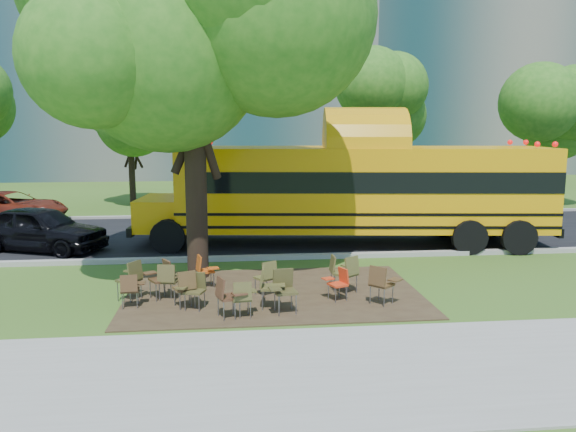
{
  "coord_description": "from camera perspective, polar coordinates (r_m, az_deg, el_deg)",
  "views": [
    {
      "loc": [
        -0.03,
        -13.53,
        4.02
      ],
      "look_at": [
        1.73,
        3.13,
        1.31
      ],
      "focal_mm": 35.0,
      "sensor_mm": 36.0,
      "label": 1
    }
  ],
  "objects": [
    {
      "name": "building_right",
      "position": [
        57.49,
        19.67,
        17.15
      ],
      "size": [
        30.0,
        16.0,
        25.0
      ],
      "primitive_type": "cube",
      "color": "gray",
      "rests_on": "ground"
    },
    {
      "name": "dirt_patch",
      "position": [
        13.67,
        -1.46,
        -7.84
      ],
      "size": [
        7.0,
        4.5,
        0.03
      ],
      "primitive_type": "cube",
      "color": "#382819",
      "rests_on": "ground"
    },
    {
      "name": "chair_10",
      "position": [
        14.14,
        -8.53,
        -5.25
      ],
      "size": [
        0.6,
        0.57,
        0.84
      ],
      "rotation": [
        0.0,
        0.0,
        -1.32
      ],
      "color": "#B44A13",
      "rests_on": "ground"
    },
    {
      "name": "chair_2",
      "position": [
        12.66,
        -10.3,
        -6.89
      ],
      "size": [
        0.6,
        0.7,
        0.88
      ],
      "rotation": [
        0.0,
        0.0,
        0.43
      ],
      "color": "#513A1C",
      "rests_on": "ground"
    },
    {
      "name": "main_tree",
      "position": [
        14.9,
        -9.71,
        17.36
      ],
      "size": [
        7.2,
        7.2,
        9.79
      ],
      "color": "black",
      "rests_on": "ground"
    },
    {
      "name": "kerb_far",
      "position": [
        24.95,
        -5.88,
        0.03
      ],
      "size": [
        80.0,
        0.25,
        0.14
      ],
      "primitive_type": "cube",
      "color": "gray",
      "rests_on": "ground"
    },
    {
      "name": "asphalt_road",
      "position": [
        20.92,
        -5.84,
        -1.88
      ],
      "size": [
        80.0,
        8.0,
        0.04
      ],
      "primitive_type": "cube",
      "color": "black",
      "rests_on": "ground"
    },
    {
      "name": "chair_5",
      "position": [
        12.14,
        -0.48,
        -7.18
      ],
      "size": [
        0.65,
        0.65,
        0.96
      ],
      "rotation": [
        0.0,
        0.0,
        3.3
      ],
      "color": "#423C1C",
      "rests_on": "ground"
    },
    {
      "name": "chair_14",
      "position": [
        11.85,
        -6.25,
        -7.84
      ],
      "size": [
        0.69,
        0.62,
        0.9
      ],
      "rotation": [
        0.0,
        0.0,
        5.06
      ],
      "color": "#472919",
      "rests_on": "ground"
    },
    {
      "name": "ground",
      "position": [
        14.12,
        -5.71,
        -7.4
      ],
      "size": [
        160.0,
        160.0,
        0.0
      ],
      "primitive_type": "plane",
      "color": "#38561B",
      "rests_on": "ground"
    },
    {
      "name": "school_bus",
      "position": [
        18.93,
        7.23,
        2.73
      ],
      "size": [
        13.76,
        4.42,
        3.31
      ],
      "rotation": [
        0.0,
        0.0,
        -0.11
      ],
      "color": "orange",
      "rests_on": "ground"
    },
    {
      "name": "chair_15",
      "position": [
        12.4,
        -2.02,
        -6.87
      ],
      "size": [
        0.56,
        0.66,
        0.96
      ],
      "rotation": [
        0.0,
        0.0,
        4.62
      ],
      "color": "#4D4921",
      "rests_on": "ground"
    },
    {
      "name": "bg_tree_3",
      "position": [
        28.7,
        10.42,
        11.06
      ],
      "size": [
        5.6,
        5.6,
        7.84
      ],
      "color": "black",
      "rests_on": "ground"
    },
    {
      "name": "bg_tree_2",
      "position": [
        29.95,
        -15.79,
        9.21
      ],
      "size": [
        4.8,
        4.8,
        6.62
      ],
      "color": "black",
      "rests_on": "ground"
    },
    {
      "name": "chair_3",
      "position": [
        12.57,
        -9.49,
        -7.13
      ],
      "size": [
        0.66,
        0.52,
        0.83
      ],
      "rotation": [
        0.0,
        0.0,
        2.8
      ],
      "color": "#45401E",
      "rests_on": "ground"
    },
    {
      "name": "bg_tree_4",
      "position": [
        31.0,
        25.44,
        8.9
      ],
      "size": [
        5.0,
        5.0,
        6.85
      ],
      "color": "black",
      "rests_on": "ground"
    },
    {
      "name": "building_main",
      "position": [
        50.65,
        -15.7,
        16.77
      ],
      "size": [
        38.0,
        16.0,
        22.0
      ],
      "primitive_type": "cube",
      "color": "slate",
      "rests_on": "ground"
    },
    {
      "name": "chair_12",
      "position": [
        13.86,
        5.08,
        -5.39
      ],
      "size": [
        0.53,
        0.57,
        0.87
      ],
      "rotation": [
        0.0,
        0.0,
        4.75
      ],
      "color": "brown",
      "rests_on": "ground"
    },
    {
      "name": "bg_car_red",
      "position": [
        26.21,
        -26.37,
        0.83
      ],
      "size": [
        5.03,
        3.18,
        1.3
      ],
      "primitive_type": "imported",
      "rotation": [
        0.0,
        0.0,
        1.34
      ],
      "color": "maroon",
      "rests_on": "ground"
    },
    {
      "name": "chair_4",
      "position": [
        11.85,
        -4.6,
        -8.05
      ],
      "size": [
        0.55,
        0.55,
        0.83
      ],
      "rotation": [
        0.0,
        0.0,
        0.12
      ],
      "color": "#49451F",
      "rests_on": "ground"
    },
    {
      "name": "chair_13",
      "position": [
        13.57,
        6.15,
        -5.52
      ],
      "size": [
        0.64,
        0.8,
        0.95
      ],
      "rotation": [
        0.0,
        0.0,
        0.63
      ],
      "color": "brown",
      "rests_on": "ground"
    },
    {
      "name": "kerb_near",
      "position": [
        17.0,
        -5.78,
        -4.29
      ],
      "size": [
        80.0,
        0.25,
        0.14
      ],
      "primitive_type": "cube",
      "color": "gray",
      "rests_on": "ground"
    },
    {
      "name": "chair_11",
      "position": [
        13.33,
        -2.11,
        -5.94
      ],
      "size": [
        0.58,
        0.73,
        0.87
      ],
      "rotation": [
        0.0,
        0.0,
        0.57
      ],
      "color": "brown",
      "rests_on": "ground"
    },
    {
      "name": "chair_6",
      "position": [
        13.06,
        5.18,
        -6.57
      ],
      "size": [
        0.61,
        0.53,
        0.78
      ],
      "rotation": [
        0.0,
        0.0,
        1.97
      ],
      "color": "red",
      "rests_on": "ground"
    },
    {
      "name": "chair_1",
      "position": [
        13.29,
        -11.99,
        -6.15
      ],
      "size": [
        0.65,
        0.52,
        0.89
      ],
      "rotation": [
        0.0,
        0.0,
        -0.19
      ],
      "color": "#49421F",
      "rests_on": "ground"
    },
    {
      "name": "chair_7",
      "position": [
        12.8,
        9.49,
        -6.55
      ],
      "size": [
        0.8,
        0.63,
        0.93
      ],
      "rotation": [
        0.0,
        0.0,
        -0.83
      ],
      "color": "#4C331B",
      "rests_on": "ground"
    },
    {
      "name": "chair_8",
      "position": [
        13.52,
        -15.61,
        -5.87
      ],
      "size": [
        0.63,
        0.8,
        0.95
      ],
      "rotation": [
        0.0,
        0.0,
        1.01
      ],
      "color": "#44401D",
      "rests_on": "ground"
    },
    {
      "name": "black_car",
      "position": [
        19.71,
        -23.86,
        -1.19
      ],
      "size": [
        4.67,
        3.24,
        1.48
      ],
      "primitive_type": "imported",
      "rotation": [
        0.0,
        0.0,
        1.19
      ],
      "color": "black",
      "rests_on": "ground"
    },
    {
      "name": "chair_0",
      "position": [
        12.93,
        -15.69,
        -6.98
      ],
      "size": [
        0.53,
        0.5,
        0.8
      ],
      "rotation": [
        0.0,
        0.0,
        0.07
      ],
      "color": "#4A301A",
      "rests_on": "ground"
    },
    {
      "name": "sidewalk",
      "position": [
        9.42,
        -5.5,
        -15.96
      ],
      "size": [
        60.0,
        4.0,
        0.04
      ],
      "primitive_type": "cube",
      "color": "gray",
      "rests_on": "ground"
    },
    {
      "name": "chair_9",
      "position": [
        13.46,
        -12.7,
        -5.88
      ],
      "size": [
        0.76,
        0.62,
        0.93
      ],
      "rotation": [
        0.0,
        0.0,
        2.08
      ],
      "color": "#4A2F1A",
      "rests_on": "ground"
    }
  ]
}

